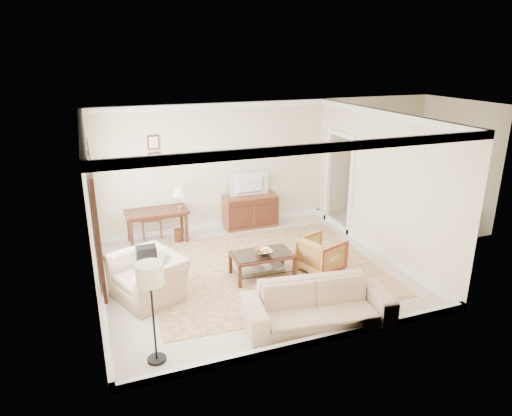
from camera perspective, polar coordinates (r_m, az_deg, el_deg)
room_shell at (r=7.93m, az=-0.59°, el=8.24°), size 5.51×5.01×2.91m
annex_bedroom at (r=11.66m, az=18.58°, el=-0.10°), size 3.00×2.70×2.90m
window_front at (r=7.04m, az=-19.61°, el=-2.07°), size 0.12×1.56×1.80m
window_rear at (r=8.56m, az=-19.98°, el=1.54°), size 0.12×1.56×1.80m
doorway at (r=10.72m, az=10.36°, el=3.09°), size 0.10×1.12×2.25m
rug at (r=8.84m, az=0.98°, el=-7.51°), size 4.44×3.86×0.01m
writing_desk at (r=10.04m, az=-12.31°, el=-0.91°), size 1.32×0.66×0.72m
desk_chair at (r=10.39m, az=-13.12°, el=-0.81°), size 0.51×0.51×1.05m
desk_lamp at (r=10.01m, az=-9.55°, el=1.38°), size 0.32×0.32×0.50m
framed_prints at (r=10.09m, az=-12.63°, el=7.01°), size 0.25×0.04×0.68m
sideboard at (r=10.76m, az=-0.70°, el=-0.39°), size 1.26×0.48×0.77m
tv at (r=10.50m, az=-0.68°, el=3.84°), size 0.88×0.51×0.12m
coffee_table at (r=8.40m, az=0.78°, el=-6.33°), size 1.12×0.67×0.47m
fruit_bowl at (r=8.30m, az=0.98°, el=-5.41°), size 0.42×0.42×0.10m
book_a at (r=8.41m, az=-0.51°, el=-7.64°), size 0.26×0.18×0.38m
book_b at (r=8.52m, az=2.02°, el=-7.30°), size 0.28×0.04×0.38m
striped_armchair at (r=8.70m, az=8.19°, el=-5.56°), size 0.86×0.89×0.73m
club_armchair at (r=7.86m, az=-13.32°, el=-7.57°), size 1.14×1.35×1.01m
backpack at (r=7.75m, az=-13.51°, el=-5.91°), size 0.25×0.34×0.40m
sofa at (r=7.04m, az=7.80°, el=-11.13°), size 2.30×0.95×0.87m
floor_lamp at (r=5.99m, az=-13.07°, el=-8.92°), size 0.35×0.35×1.44m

